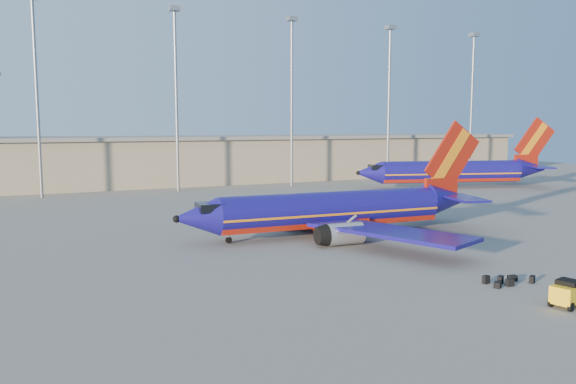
# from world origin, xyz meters

# --- Properties ---
(ground) EXTENTS (220.00, 220.00, 0.00)m
(ground) POSITION_xyz_m (0.00, 0.00, 0.00)
(ground) COLOR slate
(ground) RESTS_ON ground
(terminal_building) EXTENTS (122.00, 16.00, 8.50)m
(terminal_building) POSITION_xyz_m (10.00, 58.00, 4.32)
(terminal_building) COLOR gray
(terminal_building) RESTS_ON ground
(light_mast_row) EXTENTS (101.60, 1.60, 28.65)m
(light_mast_row) POSITION_xyz_m (5.00, 46.00, 17.55)
(light_mast_row) COLOR gray
(light_mast_row) RESTS_ON ground
(aircraft_main) EXTENTS (32.19, 30.95, 10.90)m
(aircraft_main) POSITION_xyz_m (0.20, 3.92, 2.33)
(aircraft_main) COLOR navy
(aircraft_main) RESTS_ON ground
(aircraft_second) EXTENTS (34.20, 16.78, 11.86)m
(aircraft_second) POSITION_xyz_m (38.60, 31.50, 2.72)
(aircraft_second) COLOR navy
(aircraft_second) RESTS_ON ground
(baggage_tug) EXTENTS (2.43, 1.82, 1.56)m
(baggage_tug) POSITION_xyz_m (1.52, -20.41, 0.81)
(baggage_tug) COLOR yellow
(baggage_tug) RESTS_ON ground
(luggage_pile) EXTENTS (3.64, 1.60, 0.54)m
(luggage_pile) POSITION_xyz_m (1.85, -15.59, 0.22)
(luggage_pile) COLOR black
(luggage_pile) RESTS_ON ground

